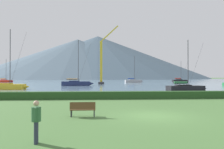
% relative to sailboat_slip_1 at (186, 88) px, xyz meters
% --- Properties ---
extents(ground_plane, '(1000.00, 1000.00, 0.00)m').
position_rel_sailboat_slip_1_xyz_m(ground_plane, '(-11.58, -22.68, -0.61)').
color(ground_plane, '#477038').
extents(harbor_water, '(320.00, 246.00, 0.00)m').
position_rel_sailboat_slip_1_xyz_m(harbor_water, '(-11.58, 114.32, -0.61)').
color(harbor_water, slate).
rests_on(harbor_water, ground_plane).
extents(hedge_line, '(80.00, 1.20, 0.86)m').
position_rel_sailboat_slip_1_xyz_m(hedge_line, '(-11.58, -11.68, -0.18)').
color(hedge_line, '#284C23').
rests_on(hedge_line, ground_plane).
extents(sailboat_slip_1, '(7.48, 2.98, 9.01)m').
position_rel_sailboat_slip_1_xyz_m(sailboat_slip_1, '(0.00, 0.00, 0.00)').
color(sailboat_slip_1, black).
rests_on(sailboat_slip_1, harbor_water).
extents(sailboat_slip_3, '(7.97, 2.47, 12.18)m').
position_rel_sailboat_slip_1_xyz_m(sailboat_slip_3, '(-33.51, 8.10, 0.07)').
color(sailboat_slip_3, gold).
rests_on(sailboat_slip_3, harbor_water).
extents(sailboat_slip_4, '(9.09, 2.96, 13.11)m').
position_rel_sailboat_slip_1_xyz_m(sailboat_slip_4, '(-21.48, 25.24, 0.16)').
color(sailboat_slip_4, navy).
rests_on(sailboat_slip_4, harbor_water).
extents(sailboat_slip_6, '(8.49, 3.20, 11.76)m').
position_rel_sailboat_slip_1_xyz_m(sailboat_slip_6, '(0.29, 57.73, 0.10)').
color(sailboat_slip_6, '#9E9EA3').
rests_on(sailboat_slip_6, harbor_water).
extents(sailboat_slip_8, '(7.51, 2.91, 10.80)m').
position_rel_sailboat_slip_1_xyz_m(sailboat_slip_8, '(-58.54, 66.49, 0.02)').
color(sailboat_slip_8, red).
rests_on(sailboat_slip_8, harbor_water).
extents(sailboat_slip_9, '(8.24, 2.59, 10.12)m').
position_rel_sailboat_slip_1_xyz_m(sailboat_slip_9, '(24.25, 65.18, 0.07)').
color(sailboat_slip_9, black).
rests_on(sailboat_slip_9, harbor_water).
extents(park_bench_near_path, '(1.63, 0.51, 0.95)m').
position_rel_sailboat_slip_1_xyz_m(park_bench_near_path, '(-16.20, -22.70, -0.08)').
color(park_bench_near_path, brown).
rests_on(park_bench_near_path, ground_plane).
extents(person_seated_viewer, '(0.36, 0.57, 1.65)m').
position_rel_sailboat_slip_1_xyz_m(person_seated_viewer, '(-17.59, -28.15, 0.36)').
color(person_seated_viewer, '#2D3347').
rests_on(person_seated_viewer, ground_plane).
extents(dock_crane, '(6.89, 2.00, 20.23)m').
position_rel_sailboat_slip_1_xyz_m(dock_crane, '(-14.03, 37.11, 6.11)').
color(dock_crane, '#333338').
rests_on(dock_crane, ground_plane).
extents(distant_hill_west_ridge, '(290.29, 290.29, 57.54)m').
position_rel_sailboat_slip_1_xyz_m(distant_hill_west_ridge, '(-45.67, 282.17, 28.16)').
color(distant_hill_west_ridge, '#4C6070').
rests_on(distant_hill_west_ridge, ground_plane).
extents(distant_hill_central_peak, '(328.85, 328.85, 66.56)m').
position_rel_sailboat_slip_1_xyz_m(distant_hill_central_peak, '(-16.24, 303.52, 32.67)').
color(distant_hill_central_peak, '#425666').
rests_on(distant_hill_central_peak, ground_plane).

